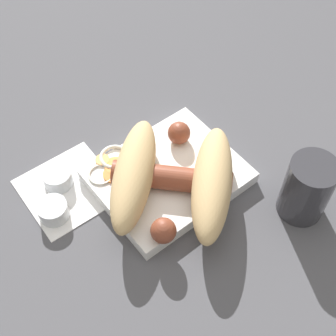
{
  "coord_description": "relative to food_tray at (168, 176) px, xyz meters",
  "views": [
    {
      "loc": [
        0.24,
        0.3,
        0.56
      ],
      "look_at": [
        0.0,
        0.0,
        0.03
      ],
      "focal_mm": 50.0,
      "sensor_mm": 36.0,
      "label": 1
    }
  ],
  "objects": [
    {
      "name": "sausage",
      "position": [
        0.01,
        0.02,
        0.03
      ],
      "size": [
        0.15,
        0.15,
        0.03
      ],
      "color": "brown",
      "rests_on": "food_tray"
    },
    {
      "name": "condiment_cup_far",
      "position": [
        0.16,
        -0.05,
        0.0
      ],
      "size": [
        0.04,
        0.04,
        0.03
      ],
      "color": "silver",
      "rests_on": "ground_plane"
    },
    {
      "name": "pickled_veggies",
      "position": [
        0.05,
        -0.05,
        0.01
      ],
      "size": [
        0.07,
        0.08,
        0.01
      ],
      "color": "orange",
      "rests_on": "food_tray"
    },
    {
      "name": "bread_roll",
      "position": [
        0.01,
        0.03,
        0.04
      ],
      "size": [
        0.24,
        0.24,
        0.06
      ],
      "color": "tan",
      "rests_on": "food_tray"
    },
    {
      "name": "napkin",
      "position": [
        0.12,
        -0.08,
        -0.01
      ],
      "size": [
        0.13,
        0.13,
        0.0
      ],
      "color": "white",
      "rests_on": "ground_plane"
    },
    {
      "name": "condiment_cup_near",
      "position": [
        0.13,
        -0.09,
        0.0
      ],
      "size": [
        0.04,
        0.04,
        0.03
      ],
      "color": "silver",
      "rests_on": "ground_plane"
    },
    {
      "name": "ground_plane",
      "position": [
        0.0,
        0.0,
        -0.01
      ],
      "size": [
        3.0,
        3.0,
        0.0
      ],
      "primitive_type": "plane",
      "color": "#4C4C51"
    },
    {
      "name": "drink_glass",
      "position": [
        -0.11,
        0.15,
        0.04
      ],
      "size": [
        0.06,
        0.06,
        0.1
      ],
      "color": "#333338",
      "rests_on": "ground_plane"
    },
    {
      "name": "food_tray",
      "position": [
        0.0,
        0.0,
        0.0
      ],
      "size": [
        0.2,
        0.16,
        0.02
      ],
      "color": "white",
      "rests_on": "ground_plane"
    }
  ]
}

